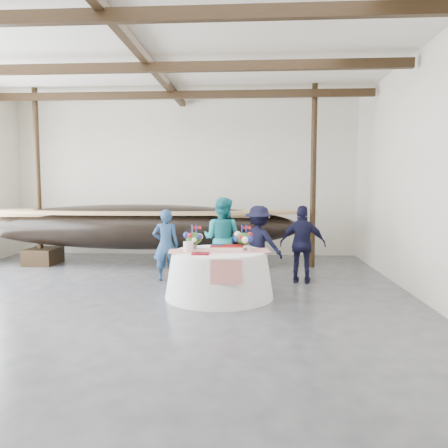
{
  "coord_description": "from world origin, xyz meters",
  "views": [
    {
      "loc": [
        1.97,
        -6.81,
        2.04
      ],
      "look_at": [
        1.39,
        2.46,
        1.22
      ],
      "focal_mm": 35.0,
      "sensor_mm": 36.0,
      "label": 1
    }
  ],
  "objects": [
    {
      "name": "guest_woman_teal",
      "position": [
        1.35,
        2.47,
        0.9
      ],
      "size": [
        1.05,
        0.93,
        1.79
      ],
      "primitive_type": "imported",
      "rotation": [
        0.0,
        0.0,
        2.8
      ],
      "color": "teal",
      "rests_on": "ground"
    },
    {
      "name": "tabletop_items",
      "position": [
        1.34,
        1.22,
        1.0
      ],
      "size": [
        1.89,
        0.95,
        0.4
      ],
      "color": "red",
      "rests_on": "banquet_table"
    },
    {
      "name": "guest_man_right",
      "position": [
        3.05,
        2.33,
        0.81
      ],
      "size": [
        1.01,
        0.57,
        1.63
      ],
      "primitive_type": "imported",
      "rotation": [
        0.0,
        0.0,
        2.96
      ],
      "color": "black",
      "rests_on": "ground"
    },
    {
      "name": "pavilion_structure",
      "position": [
        0.0,
        0.73,
        4.0
      ],
      "size": [
        9.8,
        11.76,
        4.5
      ],
      "color": "black",
      "rests_on": "ground"
    },
    {
      "name": "floor",
      "position": [
        0.0,
        0.0,
        0.0
      ],
      "size": [
        10.0,
        12.0,
        0.01
      ],
      "primitive_type": "cube",
      "color": "#3D3D42",
      "rests_on": "ground"
    },
    {
      "name": "guest_man_left",
      "position": [
        2.14,
        2.48,
        0.81
      ],
      "size": [
        1.2,
        0.98,
        1.61
      ],
      "primitive_type": "imported",
      "rotation": [
        0.0,
        0.0,
        2.7
      ],
      "color": "black",
      "rests_on": "ground"
    },
    {
      "name": "wall_back",
      "position": [
        0.0,
        6.0,
        2.25
      ],
      "size": [
        10.0,
        0.02,
        4.5
      ],
      "primitive_type": "cube",
      "color": "silver",
      "rests_on": "ground"
    },
    {
      "name": "longboat_display",
      "position": [
        -0.93,
        4.12,
        1.0
      ],
      "size": [
        8.35,
        1.67,
        1.56
      ],
      "color": "black",
      "rests_on": "ground"
    },
    {
      "name": "guest_woman_blue",
      "position": [
        0.15,
        2.35,
        0.77
      ],
      "size": [
        0.6,
        0.44,
        1.54
      ],
      "primitive_type": "imported",
      "rotation": [
        0.0,
        0.0,
        3.27
      ],
      "color": "navy",
      "rests_on": "ground"
    },
    {
      "name": "ceiling",
      "position": [
        0.0,
        0.0,
        4.5
      ],
      "size": [
        10.0,
        12.0,
        0.01
      ],
      "primitive_type": "cube",
      "color": "white",
      "rests_on": "wall_back"
    },
    {
      "name": "banquet_table",
      "position": [
        1.39,
        1.06,
        0.42
      ],
      "size": [
        1.99,
        1.99,
        0.85
      ],
      "color": "white",
      "rests_on": "ground"
    }
  ]
}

